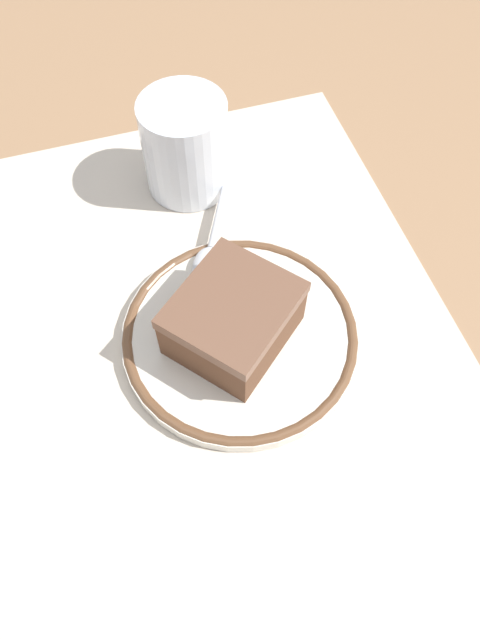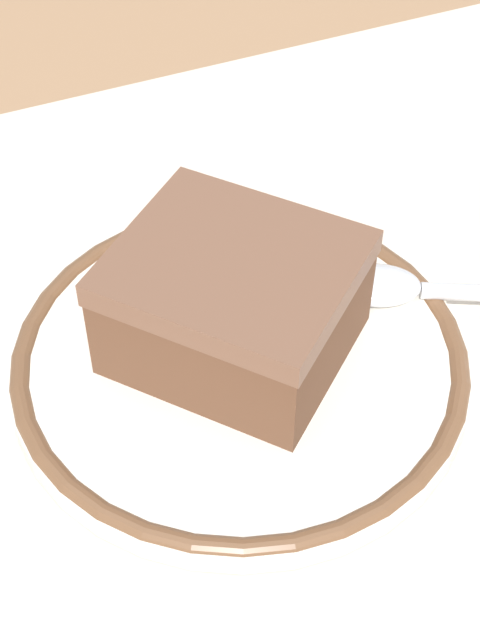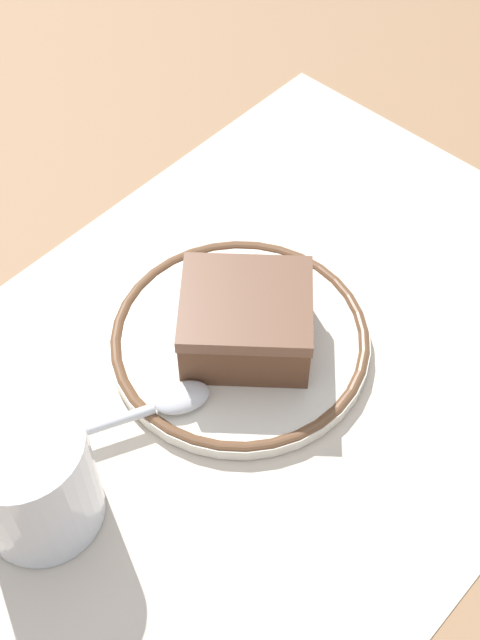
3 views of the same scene
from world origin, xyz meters
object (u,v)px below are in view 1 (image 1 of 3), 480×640
(spoon, at_px, (212,244))
(cup, at_px, (186,152))
(plate, at_px, (240,335))
(cake_slice, at_px, (233,319))

(spoon, distance_m, cup, 0.09)
(plate, bearing_deg, cake_slice, 91.22)
(plate, height_order, cake_slice, cake_slice)
(plate, bearing_deg, spoon, -1.47)
(cup, bearing_deg, plate, 178.63)
(spoon, xyz_separation_m, cup, (0.09, -0.00, 0.02))
(cake_slice, height_order, cup, cup)
(cake_slice, distance_m, spoon, 0.09)
(cake_slice, bearing_deg, cup, -3.13)
(cake_slice, xyz_separation_m, spoon, (0.09, -0.01, -0.02))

